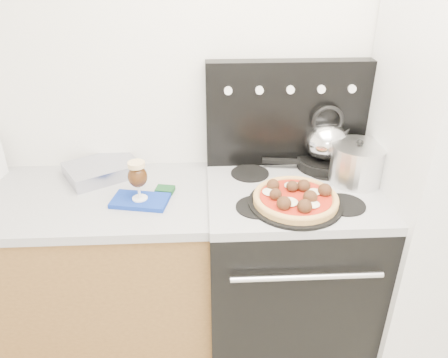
{
  "coord_description": "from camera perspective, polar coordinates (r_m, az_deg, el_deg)",
  "views": [
    {
      "loc": [
        -0.32,
        -0.49,
        1.88
      ],
      "look_at": [
        -0.24,
        1.05,
        1.04
      ],
      "focal_mm": 35.0,
      "sensor_mm": 36.0,
      "label": 1
    }
  ],
  "objects": [
    {
      "name": "room_shell",
      "position": [
        1.05,
        15.38,
        -9.42
      ],
      "size": [
        3.52,
        3.01,
        2.52
      ],
      "color": "beige",
      "rests_on": "ground"
    },
    {
      "name": "base_cabinet",
      "position": [
        2.33,
        -20.39,
        -12.08
      ],
      "size": [
        1.45,
        0.6,
        0.86
      ],
      "primitive_type": "cube",
      "color": "brown",
      "rests_on": "ground"
    },
    {
      "name": "countertop",
      "position": [
        2.09,
        -22.44,
        -2.54
      ],
      "size": [
        1.48,
        0.63,
        0.04
      ],
      "primitive_type": "cube",
      "color": "#AAAAAE",
      "rests_on": "base_cabinet"
    },
    {
      "name": "stove_body",
      "position": [
        2.23,
        8.15,
        -12.0
      ],
      "size": [
        0.76,
        0.65,
        0.88
      ],
      "primitive_type": "cube",
      "color": "black",
      "rests_on": "ground"
    },
    {
      "name": "cooktop",
      "position": [
        1.97,
        9.06,
        -1.74
      ],
      "size": [
        0.76,
        0.65,
        0.04
      ],
      "primitive_type": "cube",
      "color": "#ADADB2",
      "rests_on": "stove_body"
    },
    {
      "name": "backguard",
      "position": [
        2.1,
        8.18,
        8.44
      ],
      "size": [
        0.76,
        0.08,
        0.5
      ],
      "primitive_type": "cube",
      "color": "black",
      "rests_on": "cooktop"
    },
    {
      "name": "foil_sheet",
      "position": [
        2.15,
        -15.59,
        1.22
      ],
      "size": [
        0.4,
        0.37,
        0.06
      ],
      "primitive_type": "cube",
      "rotation": [
        0.0,
        0.0,
        0.54
      ],
      "color": "silver",
      "rests_on": "countertop"
    },
    {
      "name": "oven_mitt",
      "position": [
        1.9,
        -10.89,
        -2.81
      ],
      "size": [
        0.26,
        0.18,
        0.02
      ],
      "primitive_type": "cube",
      "rotation": [
        0.0,
        0.0,
        -0.2
      ],
      "color": "#112F98",
      "rests_on": "countertop"
    },
    {
      "name": "beer_glass",
      "position": [
        1.85,
        -11.17,
        -0.19
      ],
      "size": [
        0.09,
        0.09,
        0.18
      ],
      "primitive_type": null,
      "rotation": [
        0.0,
        0.0,
        0.08
      ],
      "color": "#371D0B",
      "rests_on": "oven_mitt"
    },
    {
      "name": "pizza_pan",
      "position": [
        1.84,
        9.28,
        -3.14
      ],
      "size": [
        0.49,
        0.49,
        0.01
      ],
      "primitive_type": "cylinder",
      "rotation": [
        0.0,
        0.0,
        0.31
      ],
      "color": "black",
      "rests_on": "cooktop"
    },
    {
      "name": "pizza",
      "position": [
        1.82,
        9.35,
        -2.3
      ],
      "size": [
        0.37,
        0.37,
        0.05
      ],
      "primitive_type": null,
      "rotation": [
        0.0,
        0.0,
        -0.05
      ],
      "color": "#EAC262",
      "rests_on": "pizza_pan"
    },
    {
      "name": "skillet",
      "position": [
        2.16,
        12.79,
        2.07
      ],
      "size": [
        0.28,
        0.28,
        0.04
      ],
      "primitive_type": "cylinder",
      "rotation": [
        0.0,
        0.0,
        -0.14
      ],
      "color": "black",
      "rests_on": "cooktop"
    },
    {
      "name": "tea_kettle",
      "position": [
        2.11,
        13.17,
        5.31
      ],
      "size": [
        0.24,
        0.24,
        0.22
      ],
      "primitive_type": null,
      "rotation": [
        0.0,
        0.0,
        -0.18
      ],
      "color": "white",
      "rests_on": "skillet"
    },
    {
      "name": "stock_pot",
      "position": [
        2.04,
        16.93,
        1.82
      ],
      "size": [
        0.29,
        0.29,
        0.17
      ],
      "primitive_type": "cylinder",
      "rotation": [
        0.0,
        0.0,
        -0.27
      ],
      "color": "silver",
      "rests_on": "cooktop"
    }
  ]
}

